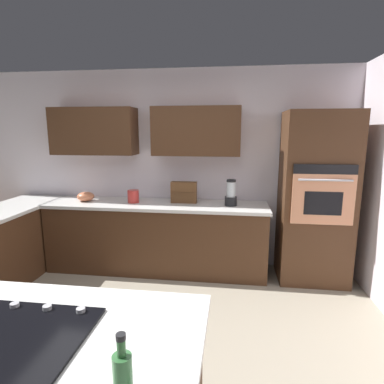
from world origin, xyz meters
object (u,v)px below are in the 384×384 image
at_px(mixing_bowl, 86,196).
at_px(kettle, 133,196).
at_px(wall_oven, 315,198).
at_px(spice_rack, 184,192).
at_px(second_bottle, 123,377).
at_px(blender, 231,194).

height_order(mixing_bowl, kettle, kettle).
relative_size(wall_oven, spice_rack, 6.16).
height_order(kettle, second_bottle, second_bottle).
bearing_deg(second_bottle, spice_rack, -84.92).
bearing_deg(wall_oven, spice_rack, -3.01).
bearing_deg(spice_rack, wall_oven, 176.99).
bearing_deg(spice_rack, second_bottle, 95.08).
xyz_separation_m(wall_oven, mixing_bowl, (2.90, -0.01, -0.06)).
bearing_deg(blender, spice_rack, -6.92).
bearing_deg(mixing_bowl, blender, 180.00).
distance_m(blender, second_bottle, 2.96).
distance_m(blender, spice_rack, 0.60).
xyz_separation_m(spice_rack, kettle, (0.65, 0.07, -0.06)).
bearing_deg(wall_oven, second_bottle, 65.54).
bearing_deg(mixing_bowl, spice_rack, -176.79).
xyz_separation_m(blender, spice_rack, (0.60, -0.07, -0.00)).
distance_m(wall_oven, spice_rack, 1.60).
distance_m(mixing_bowl, second_bottle, 3.33).
relative_size(wall_oven, blender, 6.31).
bearing_deg(kettle, mixing_bowl, 0.00).
height_order(wall_oven, mixing_bowl, wall_oven).
bearing_deg(blender, second_bottle, 83.56).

